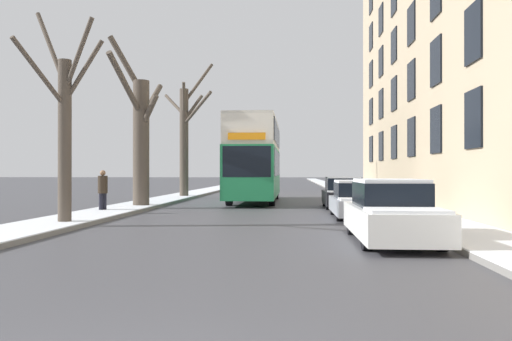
# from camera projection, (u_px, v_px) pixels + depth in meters

# --- Properties ---
(sidewalk_left) EXTENTS (2.18, 130.00, 0.16)m
(sidewalk_left) POSITION_uv_depth(u_px,v_px,m) (228.00, 186.00, 56.49)
(sidewalk_left) COLOR slate
(sidewalk_left) RESTS_ON ground
(sidewalk_right) EXTENTS (2.18, 130.00, 0.16)m
(sidewalk_right) POSITION_uv_depth(u_px,v_px,m) (333.00, 186.00, 55.63)
(sidewalk_right) COLOR slate
(sidewalk_right) RESTS_ON ground
(bare_tree_left_0) EXTENTS (2.64, 2.83, 6.89)m
(bare_tree_left_0) POSITION_uv_depth(u_px,v_px,m) (64.00, 127.00, 15.23)
(bare_tree_left_0) COLOR #4C4238
(bare_tree_left_0) RESTS_ON ground
(bare_tree_left_1) EXTENTS (2.48, 4.63, 7.86)m
(bare_tree_left_1) POSITION_uv_depth(u_px,v_px,m) (140.00, 134.00, 22.83)
(bare_tree_left_1) COLOR #4C4238
(bare_tree_left_1) RESTS_ON ground
(bare_tree_left_2) EXTENTS (3.93, 3.97, 8.72)m
(bare_tree_left_2) POSITION_uv_depth(u_px,v_px,m) (185.00, 135.00, 31.86)
(bare_tree_left_2) COLOR #4C4238
(bare_tree_left_2) RESTS_ON ground
(double_decker_bus) EXTENTS (2.49, 10.33, 4.49)m
(double_decker_bus) POSITION_uv_depth(u_px,v_px,m) (255.00, 156.00, 27.77)
(double_decker_bus) COLOR #1E7A47
(double_decker_bus) RESTS_ON ground
(parked_car_0) EXTENTS (1.76, 4.59, 1.49)m
(parked_car_0) POSITION_uv_depth(u_px,v_px,m) (391.00, 213.00, 11.88)
(parked_car_0) COLOR silver
(parked_car_0) RESTS_ON ground
(parked_car_1) EXTENTS (1.73, 4.31, 1.37)m
(parked_car_1) POSITION_uv_depth(u_px,v_px,m) (357.00, 200.00, 18.13)
(parked_car_1) COLOR #9EA3AD
(parked_car_1) RESTS_ON ground
(parked_car_2) EXTENTS (1.74, 3.98, 1.44)m
(parked_car_2) POSITION_uv_depth(u_px,v_px,m) (343.00, 194.00, 23.23)
(parked_car_2) COLOR black
(parked_car_2) RESTS_ON ground
(pedestrian_left_sidewalk) EXTENTS (0.38, 0.38, 1.75)m
(pedestrian_left_sidewalk) POSITION_uv_depth(u_px,v_px,m) (103.00, 190.00, 19.99)
(pedestrian_left_sidewalk) COLOR black
(pedestrian_left_sidewalk) RESTS_ON ground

